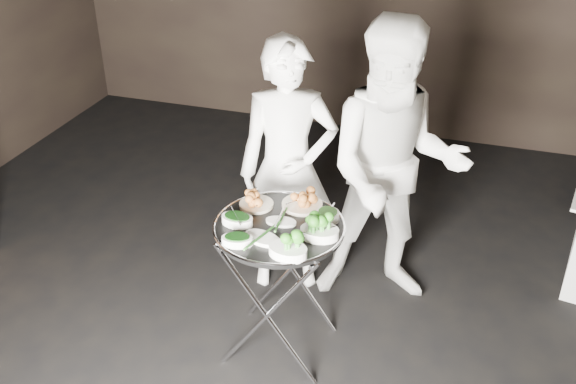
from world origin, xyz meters
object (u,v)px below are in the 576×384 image
(tray_stand, at_px, (280,283))
(waiter_right, at_px, (394,169))
(serving_tray, at_px, (279,227))
(waiter_left, at_px, (288,169))

(tray_stand, relative_size, waiter_right, 0.46)
(serving_tray, distance_m, waiter_left, 0.65)
(serving_tray, bearing_deg, tray_stand, 86.42)
(tray_stand, relative_size, waiter_left, 0.51)
(serving_tray, bearing_deg, waiter_left, 103.63)
(waiter_right, bearing_deg, tray_stand, -139.20)
(tray_stand, distance_m, waiter_right, 0.93)
(tray_stand, bearing_deg, serving_tray, -93.58)
(tray_stand, height_order, waiter_right, waiter_right)
(serving_tray, xyz_separation_m, waiter_right, (0.48, 0.68, 0.06))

